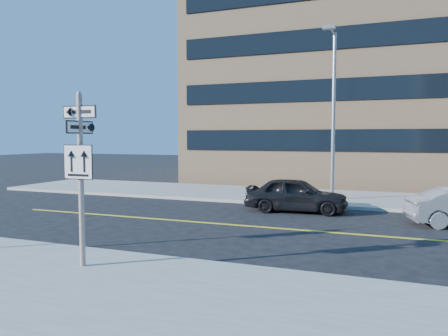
% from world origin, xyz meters
% --- Properties ---
extents(ground, '(120.00, 120.00, 0.00)m').
position_xyz_m(ground, '(0.00, 0.00, 0.00)').
color(ground, black).
rests_on(ground, ground).
extents(sign_pole, '(0.92, 0.92, 4.06)m').
position_xyz_m(sign_pole, '(0.00, -2.51, 2.44)').
color(sign_pole, silver).
rests_on(sign_pole, near_sidewalk).
extents(parked_car_a, '(2.06, 4.42, 1.47)m').
position_xyz_m(parked_car_a, '(2.92, 7.64, 0.73)').
color(parked_car_a, black).
rests_on(parked_car_a, ground).
extents(streetlight_a, '(0.55, 2.25, 8.00)m').
position_xyz_m(streetlight_a, '(4.00, 10.76, 4.76)').
color(streetlight_a, gray).
rests_on(streetlight_a, far_sidewalk).
extents(building_brick, '(18.00, 18.00, 18.00)m').
position_xyz_m(building_brick, '(2.00, 25.00, 9.00)').
color(building_brick, tan).
rests_on(building_brick, ground).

